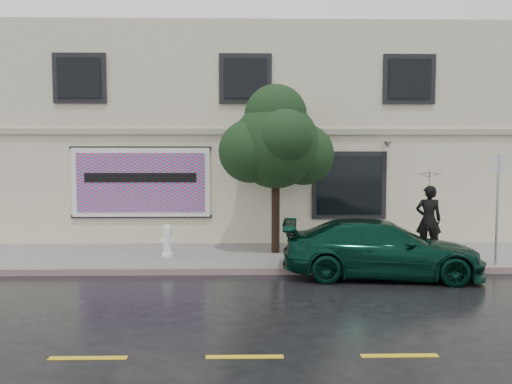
{
  "coord_description": "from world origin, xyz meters",
  "views": [
    {
      "loc": [
        0.03,
        -10.36,
        2.82
      ],
      "look_at": [
        0.27,
        2.2,
        1.94
      ],
      "focal_mm": 35.0,
      "sensor_mm": 36.0,
      "label": 1
    }
  ],
  "objects_px": {
    "car": "(381,249)",
    "street_tree": "(276,145)",
    "fire_hydrant": "(168,241)",
    "pedestrian": "(428,220)"
  },
  "relations": [
    {
      "from": "car",
      "to": "street_tree",
      "type": "distance_m",
      "value": 4.12
    },
    {
      "from": "street_tree",
      "to": "fire_hydrant",
      "type": "bearing_deg",
      "value": -170.27
    },
    {
      "from": "pedestrian",
      "to": "street_tree",
      "type": "distance_m",
      "value": 4.67
    },
    {
      "from": "street_tree",
      "to": "car",
      "type": "bearing_deg",
      "value": -44.33
    },
    {
      "from": "street_tree",
      "to": "fire_hydrant",
      "type": "xyz_separation_m",
      "value": [
        -2.95,
        -0.5,
        -2.58
      ]
    },
    {
      "from": "car",
      "to": "pedestrian",
      "type": "relative_size",
      "value": 2.43
    },
    {
      "from": "pedestrian",
      "to": "street_tree",
      "type": "xyz_separation_m",
      "value": [
        -4.19,
        0.36,
        2.05
      ]
    },
    {
      "from": "car",
      "to": "pedestrian",
      "type": "height_order",
      "value": "pedestrian"
    },
    {
      "from": "pedestrian",
      "to": "fire_hydrant",
      "type": "bearing_deg",
      "value": 10.68
    },
    {
      "from": "pedestrian",
      "to": "street_tree",
      "type": "relative_size",
      "value": 0.45
    }
  ]
}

